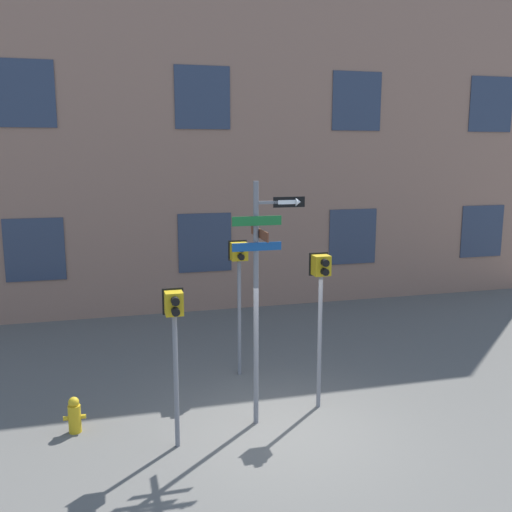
{
  "coord_description": "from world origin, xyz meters",
  "views": [
    {
      "loc": [
        -2.84,
        -8.82,
        4.83
      ],
      "look_at": [
        -0.39,
        0.41,
        3.06
      ],
      "focal_mm": 40.0,
      "sensor_mm": 36.0,
      "label": 1
    }
  ],
  "objects_px": {
    "pedestrian_signal_right": "(321,290)",
    "fire_hydrant": "(75,415)",
    "pedestrian_signal_left": "(175,327)",
    "pedestrian_signal_across": "(239,271)",
    "street_sign_pole": "(260,282)"
  },
  "relations": [
    {
      "from": "pedestrian_signal_across",
      "to": "pedestrian_signal_right",
      "type": "bearing_deg",
      "value": -60.91
    },
    {
      "from": "pedestrian_signal_left",
      "to": "pedestrian_signal_right",
      "type": "bearing_deg",
      "value": 15.96
    },
    {
      "from": "pedestrian_signal_across",
      "to": "fire_hydrant",
      "type": "relative_size",
      "value": 4.58
    },
    {
      "from": "fire_hydrant",
      "to": "pedestrian_signal_across",
      "type": "bearing_deg",
      "value": 28.25
    },
    {
      "from": "fire_hydrant",
      "to": "street_sign_pole",
      "type": "bearing_deg",
      "value": -8.51
    },
    {
      "from": "pedestrian_signal_left",
      "to": "pedestrian_signal_right",
      "type": "xyz_separation_m",
      "value": [
        2.79,
        0.8,
        0.24
      ]
    },
    {
      "from": "pedestrian_signal_left",
      "to": "pedestrian_signal_right",
      "type": "distance_m",
      "value": 2.91
    },
    {
      "from": "street_sign_pole",
      "to": "fire_hydrant",
      "type": "xyz_separation_m",
      "value": [
        -3.2,
        0.48,
        -2.28
      ]
    },
    {
      "from": "pedestrian_signal_right",
      "to": "fire_hydrant",
      "type": "xyz_separation_m",
      "value": [
        -4.45,
        0.14,
        -1.99
      ]
    },
    {
      "from": "fire_hydrant",
      "to": "pedestrian_signal_left",
      "type": "bearing_deg",
      "value": -29.51
    },
    {
      "from": "pedestrian_signal_right",
      "to": "fire_hydrant",
      "type": "bearing_deg",
      "value": 178.14
    },
    {
      "from": "pedestrian_signal_across",
      "to": "fire_hydrant",
      "type": "bearing_deg",
      "value": -151.75
    },
    {
      "from": "pedestrian_signal_left",
      "to": "pedestrian_signal_across",
      "type": "relative_size",
      "value": 0.9
    },
    {
      "from": "street_sign_pole",
      "to": "pedestrian_signal_right",
      "type": "bearing_deg",
      "value": 14.92
    },
    {
      "from": "pedestrian_signal_left",
      "to": "pedestrian_signal_right",
      "type": "height_order",
      "value": "pedestrian_signal_right"
    }
  ]
}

